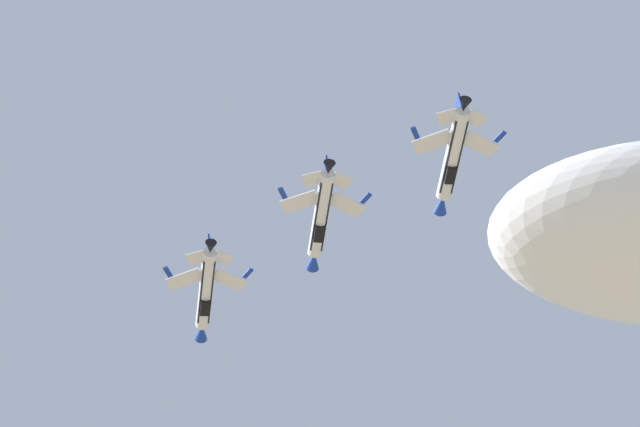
% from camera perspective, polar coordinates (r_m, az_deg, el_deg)
% --- Properties ---
extents(fighter_jet_lead, '(10.56, 15.96, 4.38)m').
position_cam_1_polar(fighter_jet_lead, '(185.81, -4.19, -2.84)').
color(fighter_jet_lead, white).
extents(fighter_jet_left_wing, '(10.60, 15.96, 4.36)m').
position_cam_1_polar(fighter_jet_left_wing, '(176.47, 0.03, -0.09)').
color(fighter_jet_left_wing, white).
extents(fighter_jet_right_wing, '(10.58, 15.96, 4.38)m').
position_cam_1_polar(fighter_jet_right_wing, '(171.36, 4.86, 2.09)').
color(fighter_jet_right_wing, white).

